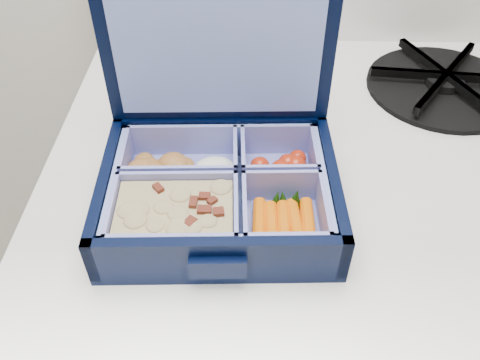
# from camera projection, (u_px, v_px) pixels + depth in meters

# --- Properties ---
(stove) EXTENTS (0.60, 0.60, 0.90)m
(stove) POSITION_uv_depth(u_px,v_px,m) (288.00, 339.00, 0.90)
(stove) COLOR white
(stove) RESTS_ON floor
(bento_box) EXTENTS (0.23, 0.18, 0.05)m
(bento_box) POSITION_uv_depth(u_px,v_px,m) (220.00, 192.00, 0.49)
(bento_box) COLOR black
(bento_box) RESTS_ON stove
(burner_grate) EXTENTS (0.21, 0.21, 0.03)m
(burner_grate) POSITION_uv_depth(u_px,v_px,m) (445.00, 80.00, 0.65)
(burner_grate) COLOR black
(burner_grate) RESTS_ON stove
(burner_grate_rear) EXTENTS (0.18, 0.18, 0.02)m
(burner_grate_rear) POSITION_uv_depth(u_px,v_px,m) (226.00, 61.00, 0.70)
(burner_grate_rear) COLOR black
(burner_grate_rear) RESTS_ON stove
(fork) EXTENTS (0.09, 0.16, 0.01)m
(fork) POSITION_uv_depth(u_px,v_px,m) (260.00, 137.00, 0.59)
(fork) COLOR silver
(fork) RESTS_ON stove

